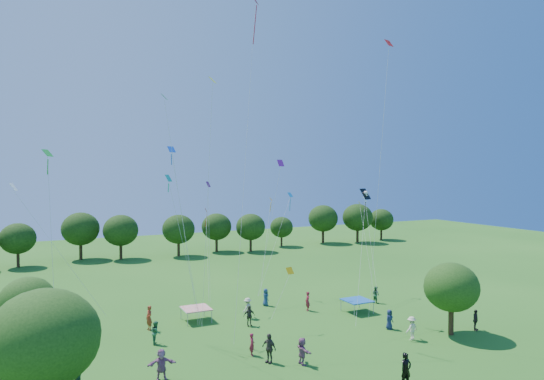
{
  "coord_description": "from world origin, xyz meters",
  "views": [
    {
      "loc": [
        -14.17,
        -15.2,
        12.13
      ],
      "look_at": [
        0.0,
        14.0,
        11.0
      ],
      "focal_mm": 32.0,
      "sensor_mm": 36.0,
      "label": 1
    }
  ],
  "objects": [
    {
      "name": "near_tree_west",
      "position": [
        -14.0,
        10.27,
        4.19
      ],
      "size": [
        5.28,
        5.28,
        6.57
      ],
      "color": "#422B19",
      "rests_on": "ground"
    },
    {
      "name": "near_tree_north",
      "position": [
        -14.91,
        22.01,
        3.26
      ],
      "size": [
        3.75,
        3.75,
        4.95
      ],
      "color": "#422B19",
      "rests_on": "ground"
    },
    {
      "name": "near_tree_east",
      "position": [
        13.62,
        11.28,
        3.59
      ],
      "size": [
        4.06,
        4.06,
        5.43
      ],
      "color": "#422B19",
      "rests_on": "ground"
    },
    {
      "name": "treeline",
      "position": [
        -1.73,
        55.43,
        4.09
      ],
      "size": [
        88.01,
        8.77,
        6.77
      ],
      "color": "#422B19",
      "rests_on": "ground"
    },
    {
      "name": "tent_red_stripe",
      "position": [
        -2.61,
        22.88,
        1.04
      ],
      "size": [
        2.2,
        2.2,
        1.1
      ],
      "color": "red",
      "rests_on": "ground"
    },
    {
      "name": "tent_blue",
      "position": [
        10.75,
        19.18,
        1.04
      ],
      "size": [
        2.2,
        2.2,
        1.1
      ],
      "color": "#1953A3",
      "rests_on": "ground"
    },
    {
      "name": "man_in_black",
      "position": [
        4.51,
        5.86,
        0.97
      ],
      "size": [
        0.74,
        0.48,
        1.93
      ],
      "primitive_type": "imported",
      "rotation": [
        0.0,
        0.0,
        0.03
      ],
      "color": "black",
      "rests_on": "ground"
    },
    {
      "name": "crowd_person_0",
      "position": [
        -10.99,
        23.31,
        0.89
      ],
      "size": [
        0.97,
        0.67,
        1.79
      ],
      "primitive_type": "imported",
      "rotation": [
        0.0,
        0.0,
        6.05
      ],
      "color": "navy",
      "rests_on": "ground"
    },
    {
      "name": "crowd_person_1",
      "position": [
        -6.56,
        22.27,
        0.94
      ],
      "size": [
        0.59,
        0.78,
        1.88
      ],
      "primitive_type": "imported",
      "rotation": [
        0.0,
        0.0,
        4.94
      ],
      "color": "maroon",
      "rests_on": "ground"
    },
    {
      "name": "crowd_person_2",
      "position": [
        -6.75,
        18.96,
        0.82
      ],
      "size": [
        0.57,
        0.87,
        1.63
      ],
      "primitive_type": "imported",
      "rotation": [
        0.0,
        0.0,
        1.4
      ],
      "color": "#2B6641",
      "rests_on": "ground"
    },
    {
      "name": "crowd_person_3",
      "position": [
        1.49,
        21.75,
        0.85
      ],
      "size": [
        1.22,
        0.99,
        1.71
      ],
      "primitive_type": "imported",
      "rotation": [
        0.0,
        0.0,
        3.67
      ],
      "color": "#BBB695",
      "rests_on": "ground"
    },
    {
      "name": "crowd_person_4",
      "position": [
        0.8,
        19.8,
        0.81
      ],
      "size": [
        0.99,
        0.54,
        1.61
      ],
      "primitive_type": "imported",
      "rotation": [
        0.0,
        0.0,
        6.17
      ],
      "color": "#38342D",
      "rests_on": "ground"
    },
    {
      "name": "crowd_person_5",
      "position": [
        -7.77,
        12.88,
        0.9
      ],
      "size": [
        1.74,
        0.78,
        1.8
      ],
      "primitive_type": "imported",
      "rotation": [
        0.0,
        0.0,
        -0.11
      ],
      "color": "#915484",
      "rests_on": "ground"
    },
    {
      "name": "crowd_person_6",
      "position": [
        10.31,
        14.32,
        0.76
      ],
      "size": [
        0.84,
        0.61,
        1.52
      ],
      "primitive_type": "imported",
      "rotation": [
        0.0,
        0.0,
        6.58
      ],
      "color": "navy",
      "rests_on": "ground"
    },
    {
      "name": "crowd_person_7",
      "position": [
        -1.48,
        14.0,
        0.75
      ],
      "size": [
        0.46,
        0.62,
        1.49
      ],
      "primitive_type": "imported",
      "rotation": [
        0.0,
        0.0,
        1.37
      ],
      "color": "maroon",
      "rests_on": "ground"
    },
    {
      "name": "crowd_person_8",
      "position": [
        14.16,
        20.95,
        0.78
      ],
      "size": [
        0.51,
        0.81,
        1.55
      ],
      "primitive_type": "imported",
      "rotation": [
        0.0,
        0.0,
        1.7
      ],
      "color": "#275C38",
      "rests_on": "ground"
    },
    {
      "name": "crowd_person_9",
      "position": [
        10.2,
        11.71,
        0.85
      ],
      "size": [
        1.17,
        0.66,
        1.7
      ],
      "primitive_type": "imported",
      "rotation": [
        0.0,
        0.0,
        3.29
      ],
      "color": "beige",
      "rests_on": "ground"
    },
    {
      "name": "crowd_person_10",
      "position": [
        16.09,
        11.18,
        0.81
      ],
      "size": [
        1.03,
        0.83,
        1.61
      ],
      "primitive_type": "imported",
      "rotation": [
        0.0,
        0.0,
        0.51
      ],
      "color": "#3A322E",
      "rests_on": "ground"
    },
    {
      "name": "crowd_person_11",
      "position": [
        0.77,
        11.2,
        0.86
      ],
      "size": [
        0.59,
        1.61,
        1.72
      ],
      "primitive_type": "imported",
      "rotation": [
        0.0,
        0.0,
        1.56
      ],
      "color": "#93557A",
      "rests_on": "ground"
    },
    {
      "name": "crowd_person_12",
      "position": [
        4.47,
        24.56,
        0.79
      ],
      "size": [
        0.46,
        0.8,
        1.57
      ],
      "primitive_type": "imported",
      "rotation": [
        0.0,
        0.0,
        1.62
      ],
      "color": "navy",
      "rests_on": "ground"
    },
    {
      "name": "crowd_person_13",
      "position": [
        7.11,
        21.48,
        0.84
      ],
      "size": [
        0.53,
        0.7,
        1.68
      ],
      "primitive_type": "imported",
      "rotation": [
        0.0,
        0.0,
        4.5
      ],
      "color": "maroon",
      "rests_on": "ground"
    },
    {
      "name": "crowd_person_16",
      "position": [
        -1.0,
        12.39,
        0.94
      ],
      "size": [
        0.91,
        1.21,
        1.88
      ],
      "primitive_type": "imported",
      "rotation": [
        0.0,
        0.0,
        5.13
      ],
      "color": "#3F3632",
      "rests_on": "ground"
    },
    {
      "name": "pirate_kite",
      "position": [
        10.21,
        17.36,
        10.2
      ],
      "size": [
        4.96,
        5.29,
        9.55
      ],
      "color": "black"
    },
    {
      "name": "red_high_kite",
      "position": [
        0.87,
        19.33,
        21.27
      ],
      "size": [
        5.29,
        8.06,
        25.03
      ],
      "color": "red"
    },
    {
      "name": "small_kite_0",
      "position": [
        9.67,
        14.32,
        17.6
      ],
      "size": [
        2.66,
        1.0,
        21.04
      ],
      "color": "red"
    },
    {
      "name": "small_kite_1",
      "position": [
        6.04,
        27.2,
        7.59
      ],
      "size": [
        3.66,
        5.16,
        8.4
      ],
      "color": "orange"
    },
    {
      "name": "small_kite_2",
      "position": [
        14.77,
        23.92,
        7.54
      ],
      "size": [
        2.73,
        5.86,
        7.97
      ],
      "color": "gold"
    },
    {
      "name": "small_kite_3",
      "position": [
        -5.78,
        17.59,
        13.22
      ],
      "size": [
        2.6,
        0.61,
        16.17
      ],
      "color": "#167A1D"
    },
    {
      "name": "small_kite_4",
      "position": [
        -4.75,
        20.74,
        11.62
      ],
      "size": [
        1.37,
        3.98,
        12.88
      ],
      "color": "blue"
    },
    {
      "name": "small_kite_5",
      "position": [
        -0.45,
        26.05,
        9.38
      ],
      "size": [
        1.21,
        3.46,
        10.08
      ],
      "color": "#86166C"
    },
    {
      "name": "small_kite_6",
      "position": [
        -14.91,
        25.24,
        9.71
      ],
      "size": [
        6.47,
        3.27,
        10.11
      ],
      "color": "white"
    },
    {
      "name": "small_kite_7",
      "position": [
        -5.33,
        19.31,
        10.05
      ],
      "size": [
        2.07,
        2.61,
        10.73
      ],
      "color": "#0BA7A0"
    },
    {
      "name": "small_kite_8",
      "position": [
        -0.08,
        27.8,
        7.34
      ],
      "size": [
        1.54,
        5.09,
        7.55
      ],
      "color": "#B8220A"
    },
    {
      "name": "small_kite_9",
      "position": [
        3.2,
        17.67,
        4.3
      ],
      "size": [
        2.4,
        1.2,
        3.52
      ],
      "color": "#E6A60C"
    },
    {
      "name": "small_kite_10",
      "position": [
        -3.42,
        16.71,
        14.71
      ],
      "size": [
        0.9,
        1.32,
        17.4
      ],
      "color": "#BFDB13"
    },
    {
      "name": "small_kite_11",
      "position": [
        -13.57,
        15.25,
        11.12
      ],
      "size": [
        0.66,
        4.13,
        12.22
      ],
      "color": "green"
    },
    {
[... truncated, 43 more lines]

